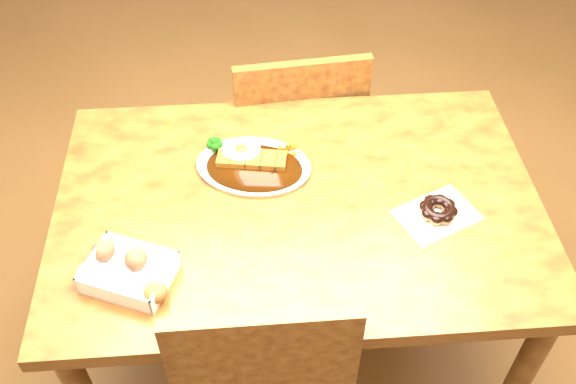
{
  "coord_description": "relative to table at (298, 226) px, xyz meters",
  "views": [
    {
      "loc": [
        -0.11,
        -1.08,
        1.91
      ],
      "look_at": [
        -0.03,
        -0.03,
        0.81
      ],
      "focal_mm": 40.0,
      "sensor_mm": 36.0,
      "label": 1
    }
  ],
  "objects": [
    {
      "name": "table",
      "position": [
        0.0,
        0.0,
        0.0
      ],
      "size": [
        1.2,
        0.8,
        0.75
      ],
      "color": "#431C0D",
      "rests_on": "ground"
    },
    {
      "name": "ground",
      "position": [
        0.0,
        0.0,
        -0.65
      ],
      "size": [
        6.0,
        6.0,
        0.0
      ],
      "primitive_type": "plane",
      "color": "brown",
      "rests_on": "ground"
    },
    {
      "name": "pon_de_ring",
      "position": [
        0.33,
        -0.08,
        0.12
      ],
      "size": [
        0.23,
        0.2,
        0.04
      ],
      "rotation": [
        0.0,
        0.0,
        0.42
      ],
      "color": "silver",
      "rests_on": "table"
    },
    {
      "name": "katsu_curry_plate",
      "position": [
        -0.11,
        0.13,
        0.11
      ],
      "size": [
        0.33,
        0.27,
        0.06
      ],
      "rotation": [
        0.0,
        0.0,
        -0.23
      ],
      "color": "white",
      "rests_on": "table"
    },
    {
      "name": "donut_box",
      "position": [
        -0.4,
        -0.21,
        0.12
      ],
      "size": [
        0.23,
        0.2,
        0.05
      ],
      "rotation": [
        0.0,
        0.0,
        -0.4
      ],
      "color": "white",
      "rests_on": "table"
    },
    {
      "name": "chair_far",
      "position": [
        0.04,
        0.54,
        -0.17
      ],
      "size": [
        0.46,
        0.46,
        0.87
      ],
      "rotation": [
        0.0,
        0.0,
        3.23
      ],
      "color": "#431C0D",
      "rests_on": "ground"
    }
  ]
}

